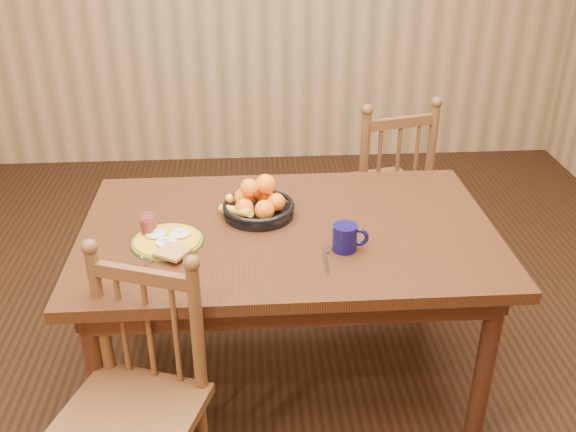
{
  "coord_description": "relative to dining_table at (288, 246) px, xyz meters",
  "views": [
    {
      "loc": [
        -0.15,
        -2.17,
        1.96
      ],
      "look_at": [
        0.0,
        0.0,
        0.8
      ],
      "focal_mm": 40.0,
      "sensor_mm": 36.0,
      "label": 1
    }
  ],
  "objects": [
    {
      "name": "fruit_bowl",
      "position": [
        -0.11,
        0.11,
        0.14
      ],
      "size": [
        0.29,
        0.29,
        0.17
      ],
      "color": "black",
      "rests_on": "dining_table"
    },
    {
      "name": "chair_far",
      "position": [
        0.56,
        0.87,
        -0.18
      ],
      "size": [
        0.54,
        0.52,
        0.99
      ],
      "rotation": [
        0.0,
        0.0,
        3.38
      ],
      "color": "#4D3017",
      "rests_on": "ground"
    },
    {
      "name": "dining_table",
      "position": [
        0.0,
        0.0,
        0.0
      ],
      "size": [
        1.6,
        1.0,
        0.75
      ],
      "color": "black",
      "rests_on": "ground"
    },
    {
      "name": "room",
      "position": [
        0.0,
        0.0,
        0.68
      ],
      "size": [
        4.52,
        5.02,
        2.72
      ],
      "color": "black",
      "rests_on": "ground"
    },
    {
      "name": "juice_glass",
      "position": [
        -0.53,
        -0.04,
        0.13
      ],
      "size": [
        0.06,
        0.06,
        0.09
      ],
      "color": "silver",
      "rests_on": "dining_table"
    },
    {
      "name": "spoon",
      "position": [
        -0.53,
        -0.2,
        0.09
      ],
      "size": [
        0.07,
        0.15,
        0.01
      ],
      "rotation": [
        0.0,
        0.0,
        -0.56
      ],
      "color": "silver",
      "rests_on": "dining_table"
    },
    {
      "name": "coffee_mug",
      "position": [
        0.2,
        -0.18,
        0.14
      ],
      "size": [
        0.13,
        0.09,
        0.1
      ],
      "color": "#0C0A39",
      "rests_on": "dining_table"
    },
    {
      "name": "breakfast_plate",
      "position": [
        -0.45,
        -0.1,
        0.1
      ],
      "size": [
        0.26,
        0.31,
        0.04
      ],
      "color": "#59601E",
      "rests_on": "dining_table"
    },
    {
      "name": "chair_near",
      "position": [
        -0.54,
        -0.6,
        -0.21
      ],
      "size": [
        0.53,
        0.52,
        0.93
      ],
      "rotation": [
        0.0,
        0.0,
        -0.35
      ],
      "color": "#4D3017",
      "rests_on": "ground"
    },
    {
      "name": "fork",
      "position": [
        0.12,
        -0.24,
        0.09
      ],
      "size": [
        0.03,
        0.18,
        0.0
      ],
      "rotation": [
        0.0,
        0.0,
        -0.01
      ],
      "color": "silver",
      "rests_on": "dining_table"
    }
  ]
}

